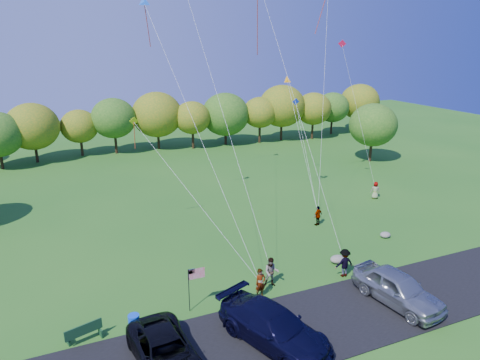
% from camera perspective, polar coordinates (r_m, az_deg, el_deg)
% --- Properties ---
extents(ground, '(140.00, 140.00, 0.00)m').
position_cam_1_polar(ground, '(28.24, 6.78, -13.65)').
color(ground, '#225B1A').
rests_on(ground, ground).
extents(asphalt_lane, '(44.00, 6.00, 0.06)m').
position_cam_1_polar(asphalt_lane, '(25.43, 11.42, -17.79)').
color(asphalt_lane, black).
rests_on(asphalt_lane, ground).
extents(treeline, '(76.44, 27.02, 8.30)m').
position_cam_1_polar(treeline, '(59.58, -7.36, 8.09)').
color(treeline, '#342212').
rests_on(treeline, ground).
extents(minivan_dark, '(3.09, 5.90, 1.58)m').
position_cam_1_polar(minivan_dark, '(21.89, -9.89, -21.73)').
color(minivan_dark, black).
rests_on(minivan_dark, asphalt_lane).
extents(minivan_navy, '(4.82, 6.96, 1.87)m').
position_cam_1_polar(minivan_navy, '(22.93, 4.50, -18.93)').
color(minivan_navy, black).
rests_on(minivan_navy, asphalt_lane).
extents(minivan_silver, '(3.13, 5.94, 1.93)m').
position_cam_1_polar(minivan_silver, '(27.37, 20.28, -13.36)').
color(minivan_silver, '#92969C').
rests_on(minivan_silver, asphalt_lane).
extents(flyer_a, '(0.73, 0.52, 1.88)m').
position_cam_1_polar(flyer_a, '(26.41, 2.74, -13.57)').
color(flyer_a, '#4C4C59').
rests_on(flyer_a, ground).
extents(flyer_b, '(1.15, 1.04, 1.93)m').
position_cam_1_polar(flyer_b, '(27.51, 4.20, -12.14)').
color(flyer_b, '#4C4C59').
rests_on(flyer_b, ground).
extents(flyer_c, '(1.30, 0.82, 1.93)m').
position_cam_1_polar(flyer_c, '(29.27, 13.74, -10.68)').
color(flyer_c, '#4C4C59').
rests_on(flyer_c, ground).
extents(flyer_d, '(1.09, 0.73, 1.71)m').
position_cam_1_polar(flyer_d, '(36.53, 10.36, -4.70)').
color(flyer_d, '#4C4C59').
rests_on(flyer_d, ground).
extents(flyer_e, '(0.99, 0.87, 1.71)m').
position_cam_1_polar(flyer_e, '(44.04, 17.60, -1.31)').
color(flyer_e, '#4C4C59').
rests_on(flyer_e, ground).
extents(park_bench, '(1.88, 0.83, 1.07)m').
position_cam_1_polar(park_bench, '(24.57, -20.10, -18.51)').
color(park_bench, '#153B1F').
rests_on(park_bench, ground).
extents(trash_barrel, '(0.60, 0.60, 0.91)m').
position_cam_1_polar(trash_barrel, '(24.72, -13.94, -17.95)').
color(trash_barrel, blue).
rests_on(trash_barrel, ground).
extents(flag_assembly, '(0.99, 0.65, 2.69)m').
position_cam_1_polar(flag_assembly, '(24.83, -6.20, -12.94)').
color(flag_assembly, black).
rests_on(flag_assembly, ground).
extents(boulder_near, '(1.07, 0.84, 0.54)m').
position_cam_1_polar(boulder_near, '(31.12, 12.87, -10.26)').
color(boulder_near, gray).
rests_on(boulder_near, ground).
extents(boulder_far, '(0.85, 0.71, 0.44)m').
position_cam_1_polar(boulder_far, '(35.90, 18.80, -6.93)').
color(boulder_far, gray).
rests_on(boulder_far, ground).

